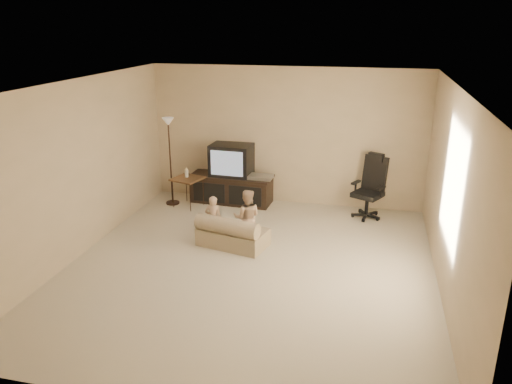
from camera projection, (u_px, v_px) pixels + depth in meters
floor at (250, 267)px, 6.93m from camera, size 5.50×5.50×0.00m
room_shell at (249, 162)px, 6.44m from camera, size 5.50×5.50×5.50m
tv_stand at (232, 179)px, 9.28m from camera, size 1.57×0.65×1.11m
office_chair at (369, 195)px, 8.61m from camera, size 0.69×0.70×1.11m
side_table at (188, 179)px, 9.05m from camera, size 0.61×0.61×0.73m
floor_lamp at (169, 142)px, 8.96m from camera, size 0.25×0.25×1.62m
child_sofa at (231, 234)px, 7.52m from camera, size 1.12×0.79×0.50m
toddler_left at (214, 219)px, 7.61m from camera, size 0.27×0.20×0.75m
toddler_right at (247, 217)px, 7.53m from camera, size 0.46×0.30×0.87m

